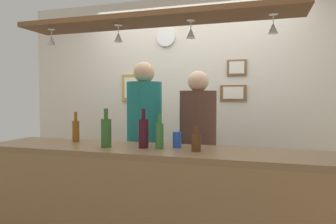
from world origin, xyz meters
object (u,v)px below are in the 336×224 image
Objects in this scene: bottle_champagne_green at (106,132)px; bottle_beer_brown_stubby at (196,142)px; person_left_teal_shirt at (144,133)px; drink_can at (177,140)px; picture_frame_lower_pair at (233,93)px; wall_clock at (166,37)px; person_right_brown_shirt at (198,142)px; picture_frame_upper_small at (237,68)px; picture_frame_caricature at (132,88)px; bottle_wine_dark_red at (144,132)px; bottle_beer_green_import at (160,135)px; bottle_beer_amber_tall at (76,130)px.

bottle_champagne_green is 1.67× the size of bottle_beer_brown_stubby.
bottle_champagne_green is (-0.05, -0.67, 0.08)m from person_left_teal_shirt.
bottle_beer_brown_stubby is at bearing 1.98° from bottle_champagne_green.
bottle_beer_brown_stubby is 1.48× the size of drink_can.
bottle_champagne_green is 2.46× the size of drink_can.
wall_clock is (-0.81, -0.01, 0.68)m from picture_frame_lower_pair.
picture_frame_upper_small reaches higher than person_right_brown_shirt.
person_left_teal_shirt is at bearing -58.80° from picture_frame_caricature.
bottle_wine_dark_red is (0.24, -0.62, 0.08)m from person_left_teal_shirt.
picture_frame_lower_pair is at bearing 180.00° from picture_frame_upper_small.
picture_frame_upper_small is at bearing 44.33° from person_left_teal_shirt.
wall_clock reaches higher than bottle_wine_dark_red.
bottle_champagne_green is at bearing -171.76° from bottle_beer_green_import.
bottle_beer_brown_stubby is at bearing -34.57° from drink_can.
picture_frame_caricature is 0.76m from wall_clock.
wall_clock is (0.42, 1.27, 1.01)m from bottle_beer_amber_tall.
picture_frame_caricature is (-0.72, 1.41, 0.39)m from bottle_wine_dark_red.
picture_frame_upper_small reaches higher than picture_frame_caricature.
person_right_brown_shirt is 0.70m from bottle_wine_dark_red.
wall_clock is (-0.03, 0.79, 1.07)m from person_left_teal_shirt.
person_left_teal_shirt is at bearing -135.67° from picture_frame_upper_small.
bottle_beer_green_import is at bearing -59.29° from person_left_teal_shirt.
bottle_wine_dark_red is 1.74m from wall_clock.
wall_clock reaches higher than person_left_teal_shirt.
bottle_beer_amber_tall is 0.83m from bottle_beer_green_import.
person_left_teal_shirt is 5.81× the size of bottle_wine_dark_red.
picture_frame_caricature reaches higher than drink_can.
person_left_teal_shirt is 1.18m from picture_frame_lower_pair.
wall_clock is at bearing 125.27° from person_right_brown_shirt.
picture_frame_upper_small reaches higher than picture_frame_lower_pair.
drink_can is at bearing -54.08° from picture_frame_caricature.
bottle_champagne_green is 1.00× the size of picture_frame_lower_pair.
picture_frame_upper_small reaches higher than bottle_wine_dark_red.
bottle_beer_amber_tall is 1.34m from picture_frame_caricature.
bottle_beer_amber_tall is at bearing -154.06° from person_right_brown_shirt.
bottle_beer_brown_stubby is at bearing -95.05° from picture_frame_lower_pair.
bottle_champagne_green is at bearing -94.39° from person_left_teal_shirt.
drink_can is 0.36× the size of picture_frame_caricature.
person_left_teal_shirt reaches higher than bottle_beer_brown_stubby.
bottle_beer_amber_tall is 2.13× the size of drink_can.
person_right_brown_shirt reaches higher than picture_frame_lower_pair.
bottle_beer_green_import is at bearing -59.01° from picture_frame_caricature.
picture_frame_lower_pair reaches higher than drink_can.
bottle_champagne_green is at bearing -119.49° from picture_frame_lower_pair.
bottle_beer_green_import is at bearing -105.35° from person_right_brown_shirt.
picture_frame_lower_pair is (0.78, 0.80, 0.40)m from person_left_teal_shirt.
bottle_beer_brown_stubby is at bearing -8.72° from bottle_beer_amber_tall.
bottle_wine_dark_red is at bearing -115.59° from person_right_brown_shirt.
picture_frame_lower_pair is at bearing 73.55° from bottle_beer_green_import.
bottle_beer_green_import is 1.44× the size of bottle_beer_brown_stubby.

